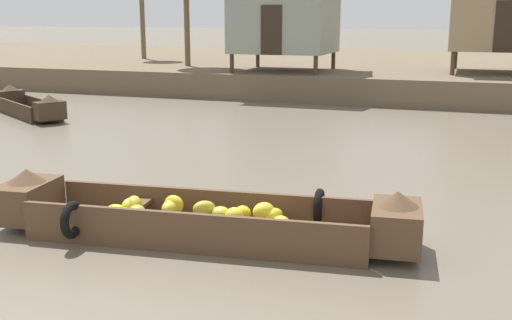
# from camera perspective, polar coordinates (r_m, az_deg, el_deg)

# --- Properties ---
(ground_plane) EXTENTS (300.00, 300.00, 0.00)m
(ground_plane) POSITION_cam_1_polar(r_m,az_deg,el_deg) (13.91, 0.13, 0.28)
(ground_plane) COLOR #665B4C
(riverbank_strip) EXTENTS (160.00, 20.00, 0.97)m
(riverbank_strip) POSITION_cam_1_polar(r_m,az_deg,el_deg) (31.98, 11.22, 8.18)
(riverbank_strip) COLOR brown
(riverbank_strip) RESTS_ON ground
(banana_boat) EXTENTS (6.12, 2.25, 0.87)m
(banana_boat) POSITION_cam_1_polar(r_m,az_deg,el_deg) (8.82, -5.26, -5.37)
(banana_boat) COLOR brown
(banana_boat) RESTS_ON ground
(cargo_boat_upstream) EXTENTS (3.88, 2.87, 0.86)m
(cargo_boat_upstream) POSITION_cam_1_polar(r_m,az_deg,el_deg) (20.87, -20.16, 4.64)
(cargo_boat_upstream) COLOR #3D2D21
(cargo_boat_upstream) RESTS_ON ground
(stilt_house_left) EXTENTS (4.39, 3.94, 4.32)m
(stilt_house_left) POSITION_cam_1_polar(r_m,az_deg,el_deg) (24.84, 2.68, 13.20)
(stilt_house_left) COLOR #4C3826
(stilt_house_left) RESTS_ON riverbank_strip
(stilt_house_mid_left) EXTENTS (4.53, 4.02, 4.41)m
(stilt_house_mid_left) POSITION_cam_1_polar(r_m,az_deg,el_deg) (25.60, 22.02, 12.73)
(stilt_house_mid_left) COLOR #4C3826
(stilt_house_mid_left) RESTS_ON riverbank_strip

